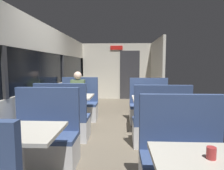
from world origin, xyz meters
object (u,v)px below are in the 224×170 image
at_px(dining_table_mid_window, 72,100).
at_px(bench_near_window_facing_entry, 45,142).
at_px(seated_passenger, 78,100).
at_px(bench_rear_aisle_facing_entry, 149,110).
at_px(coffee_cup_secondary, 211,153).
at_px(bench_rear_aisle_facing_end, 160,127).
at_px(bench_front_aisle_facing_entry, 184,166).
at_px(dining_table_rear_aisle, 154,103).
at_px(coffee_cup_primary, 6,131).
at_px(bench_mid_window_facing_entry, 79,107).
at_px(bench_mid_window_facing_end, 64,123).
at_px(dining_table_near_window, 18,139).

bearing_deg(dining_table_mid_window, bench_near_window_facing_entry, -90.00).
height_order(dining_table_mid_window, seated_passenger, seated_passenger).
height_order(bench_near_window_facing_entry, bench_rear_aisle_facing_entry, same).
bearing_deg(coffee_cup_secondary, bench_rear_aisle_facing_end, 89.43).
distance_m(bench_front_aisle_facing_entry, dining_table_rear_aisle, 2.07).
xyz_separation_m(dining_table_rear_aisle, coffee_cup_primary, (-1.83, -2.30, 0.15)).
bearing_deg(bench_near_window_facing_entry, bench_mid_window_facing_entry, 90.00).
bearing_deg(bench_mid_window_facing_end, seated_passenger, 90.00).
distance_m(dining_table_mid_window, bench_mid_window_facing_end, 0.77).
bearing_deg(bench_near_window_facing_entry, seated_passenger, 90.00).
bearing_deg(coffee_cup_primary, coffee_cup_secondary, -12.83).
bearing_deg(bench_rear_aisle_facing_end, seated_passenger, 139.54).
bearing_deg(bench_mid_window_facing_end, dining_table_near_window, -90.00).
relative_size(bench_mid_window_facing_end, bench_front_aisle_facing_entry, 1.00).
height_order(bench_near_window_facing_entry, bench_mid_window_facing_entry, same).
relative_size(coffee_cup_primary, coffee_cup_secondary, 1.00).
height_order(dining_table_mid_window, bench_mid_window_facing_entry, bench_mid_window_facing_entry).
distance_m(bench_mid_window_facing_entry, seated_passenger, 0.22).
bearing_deg(dining_table_near_window, coffee_cup_secondary, -17.71).
xyz_separation_m(dining_table_near_window, dining_table_mid_window, (0.00, 2.35, 0.00)).
bearing_deg(seated_passenger, dining_table_mid_window, -90.00).
height_order(dining_table_mid_window, bench_mid_window_facing_end, bench_mid_window_facing_end).
distance_m(dining_table_mid_window, bench_rear_aisle_facing_end, 2.03).
distance_m(dining_table_mid_window, seated_passenger, 0.64).
relative_size(bench_near_window_facing_entry, coffee_cup_primary, 12.22).
height_order(bench_front_aisle_facing_entry, coffee_cup_primary, bench_front_aisle_facing_entry).
relative_size(bench_mid_window_facing_entry, seated_passenger, 0.87).
bearing_deg(dining_table_mid_window, bench_mid_window_facing_end, -90.00).
bearing_deg(coffee_cup_secondary, bench_near_window_facing_entry, 144.45).
height_order(bench_mid_window_facing_end, bench_mid_window_facing_entry, same).
bearing_deg(bench_mid_window_facing_entry, dining_table_mid_window, -90.00).
height_order(bench_near_window_facing_entry, coffee_cup_primary, bench_near_window_facing_entry).
bearing_deg(bench_rear_aisle_facing_entry, coffee_cup_secondary, -90.34).
bearing_deg(dining_table_near_window, bench_mid_window_facing_entry, 90.00).
bearing_deg(seated_passenger, bench_rear_aisle_facing_end, -40.46).
height_order(bench_mid_window_facing_entry, seated_passenger, seated_passenger).
distance_m(dining_table_rear_aisle, seated_passenger, 1.97).
bearing_deg(seated_passenger, bench_near_window_facing_entry, -90.00).
distance_m(dining_table_mid_window, bench_front_aisle_facing_entry, 2.89).
relative_size(bench_rear_aisle_facing_entry, coffee_cup_secondary, 12.22).
height_order(dining_table_near_window, bench_front_aisle_facing_entry, bench_front_aisle_facing_entry).
height_order(bench_rear_aisle_facing_entry, seated_passenger, seated_passenger).
bearing_deg(dining_table_mid_window, dining_table_rear_aisle, -6.38).
relative_size(dining_table_near_window, seated_passenger, 0.71).
distance_m(bench_rear_aisle_facing_entry, seated_passenger, 1.81).
relative_size(bench_mid_window_facing_end, coffee_cup_secondary, 12.22).
bearing_deg(bench_rear_aisle_facing_entry, dining_table_mid_window, -164.41).
relative_size(bench_mid_window_facing_end, bench_mid_window_facing_entry, 1.00).
relative_size(bench_front_aisle_facing_entry, bench_rear_aisle_facing_entry, 1.00).
xyz_separation_m(bench_near_window_facing_entry, seated_passenger, (0.00, 2.27, 0.21)).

